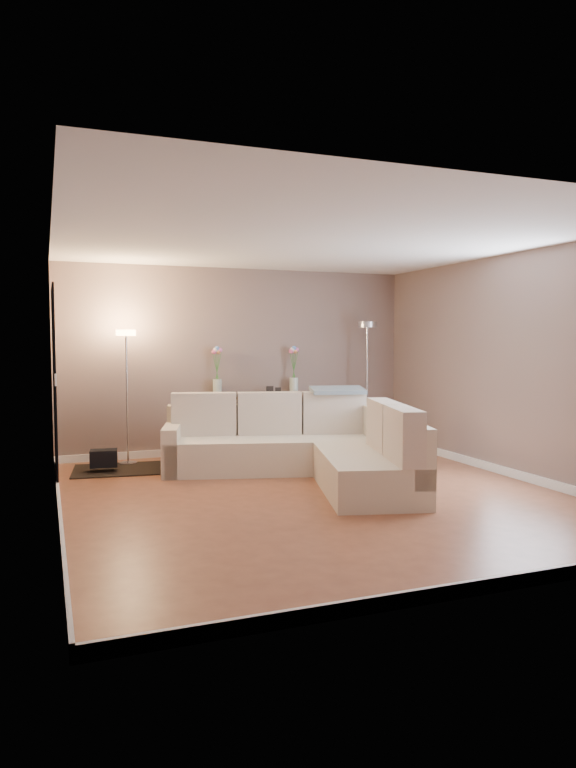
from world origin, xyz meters
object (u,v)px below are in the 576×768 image
object	(u,v)px
sectional_sofa	(307,447)
floor_lamp_unlit	(367,359)
floor_lamp_lit	(127,370)
console_table	(251,420)

from	to	relation	value
sectional_sofa	floor_lamp_unlit	world-z (taller)	floor_lamp_unlit
floor_lamp_lit	floor_lamp_unlit	bearing A→B (deg)	-0.10
sectional_sofa	floor_lamp_unlit	xyz separation A→B (m)	(1.55, 1.46, 0.97)
console_table	floor_lamp_lit	world-z (taller)	floor_lamp_lit
sectional_sofa	floor_lamp_unlit	size ratio (longest dim) A/B	1.70
sectional_sofa	floor_lamp_lit	world-z (taller)	floor_lamp_lit
sectional_sofa	floor_lamp_lit	xyz separation A→B (m)	(-1.88, 1.46, 0.87)
sectional_sofa	floor_lamp_lit	bearing A→B (deg)	142.15
console_table	floor_lamp_unlit	size ratio (longest dim) A/B	0.72
floor_lamp_unlit	floor_lamp_lit	bearing A→B (deg)	179.90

